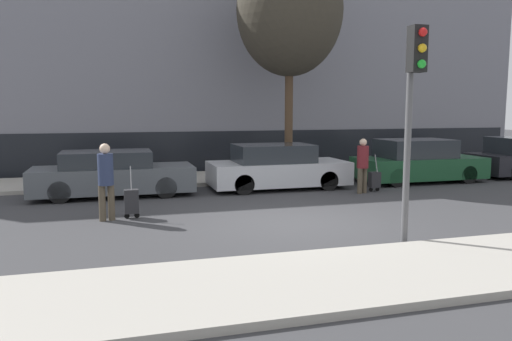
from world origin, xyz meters
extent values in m
plane|color=#38383A|center=(0.00, 0.00, 0.00)|extent=(80.00, 80.00, 0.00)
cube|color=#A39E93|center=(0.00, -3.75, 0.06)|extent=(28.00, 2.50, 0.12)
cube|color=#A39E93|center=(0.00, 7.00, 0.06)|extent=(28.00, 3.00, 0.12)
cube|color=slate|center=(0.00, 10.49, 4.69)|extent=(28.00, 2.59, 9.38)
cube|color=black|center=(0.00, 9.18, 0.80)|extent=(27.44, 0.06, 1.60)
cube|color=#4C5156|center=(-3.80, 4.56, 0.49)|extent=(4.50, 1.73, 0.70)
cube|color=#23282D|center=(-3.98, 4.56, 1.07)|extent=(2.48, 1.52, 0.45)
cylinder|color=black|center=(-2.40, 3.79, 0.30)|extent=(0.60, 0.18, 0.60)
cylinder|color=black|center=(-2.40, 5.34, 0.30)|extent=(0.60, 0.18, 0.60)
cylinder|color=black|center=(-5.19, 3.79, 0.30)|extent=(0.60, 0.18, 0.60)
cylinder|color=black|center=(-5.19, 5.34, 0.30)|extent=(0.60, 0.18, 0.60)
cube|color=#B7BABF|center=(1.17, 4.55, 0.49)|extent=(4.30, 1.85, 0.70)
cube|color=#23282D|center=(1.00, 4.55, 1.11)|extent=(2.37, 1.63, 0.54)
cylinder|color=black|center=(2.51, 3.71, 0.30)|extent=(0.60, 0.18, 0.60)
cylinder|color=black|center=(2.51, 5.38, 0.30)|extent=(0.60, 0.18, 0.60)
cylinder|color=black|center=(-0.16, 3.71, 0.30)|extent=(0.60, 0.18, 0.60)
cylinder|color=black|center=(-0.16, 5.38, 0.30)|extent=(0.60, 0.18, 0.60)
cube|color=#194728|center=(6.24, 4.54, 0.49)|extent=(4.34, 1.83, 0.70)
cube|color=#23282D|center=(6.07, 4.54, 1.15)|extent=(2.39, 1.61, 0.61)
cylinder|color=black|center=(7.59, 3.72, 0.30)|extent=(0.60, 0.18, 0.60)
cylinder|color=black|center=(7.59, 5.36, 0.30)|extent=(0.60, 0.18, 0.60)
cylinder|color=black|center=(4.89, 3.72, 0.30)|extent=(0.60, 0.18, 0.60)
cylinder|color=black|center=(4.89, 5.36, 0.30)|extent=(0.60, 0.18, 0.60)
cylinder|color=black|center=(9.69, 5.55, 0.30)|extent=(0.60, 0.18, 0.60)
cylinder|color=#4C4233|center=(-3.87, 1.34, 0.40)|extent=(0.15, 0.15, 0.81)
cylinder|color=#4C4233|center=(-4.07, 1.30, 0.40)|extent=(0.15, 0.15, 0.81)
cylinder|color=#283351|center=(-3.97, 1.32, 1.16)|extent=(0.34, 0.34, 0.70)
sphere|color=beige|center=(-3.97, 1.32, 1.62)|extent=(0.23, 0.23, 0.23)
cube|color=#262628|center=(-3.43, 1.42, 0.39)|extent=(0.32, 0.24, 0.55)
cylinder|color=black|center=(-3.54, 1.42, 0.06)|extent=(0.12, 0.03, 0.12)
cylinder|color=black|center=(-3.32, 1.42, 0.06)|extent=(0.12, 0.03, 0.12)
cylinder|color=gray|center=(-3.43, 1.34, 0.94)|extent=(0.02, 0.19, 0.53)
cylinder|color=#4C4233|center=(3.37, 3.03, 0.38)|extent=(0.15, 0.15, 0.75)
cylinder|color=#4C4233|center=(3.18, 2.96, 0.38)|extent=(0.15, 0.15, 0.75)
cylinder|color=maroon|center=(3.27, 2.99, 1.08)|extent=(0.34, 0.34, 0.65)
sphere|color=beige|center=(3.27, 2.99, 1.51)|extent=(0.21, 0.21, 0.21)
cube|color=#262628|center=(3.79, 3.19, 0.36)|extent=(0.32, 0.24, 0.47)
cylinder|color=black|center=(3.68, 3.19, 0.06)|extent=(0.12, 0.03, 0.12)
cylinder|color=black|center=(3.90, 3.19, 0.06)|extent=(0.12, 0.03, 0.12)
cylinder|color=gray|center=(3.79, 3.11, 0.87)|extent=(0.02, 0.19, 0.53)
cylinder|color=#515154|center=(1.35, -2.25, 1.97)|extent=(0.12, 0.12, 3.93)
cube|color=black|center=(1.35, -2.43, 3.53)|extent=(0.28, 0.24, 0.80)
sphere|color=red|center=(1.35, -2.58, 3.80)|extent=(0.15, 0.15, 0.15)
sphere|color=gold|center=(1.35, -2.58, 3.53)|extent=(0.15, 0.15, 0.15)
sphere|color=green|center=(1.35, -2.58, 3.27)|extent=(0.15, 0.15, 0.15)
cylinder|color=#4C3826|center=(2.13, 6.26, 2.13)|extent=(0.28, 0.28, 4.02)
ellipsoid|color=#383328|center=(2.13, 6.26, 5.79)|extent=(3.62, 3.62, 4.42)
camera|label=1|loc=(-3.80, -10.16, 2.52)|focal=35.00mm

